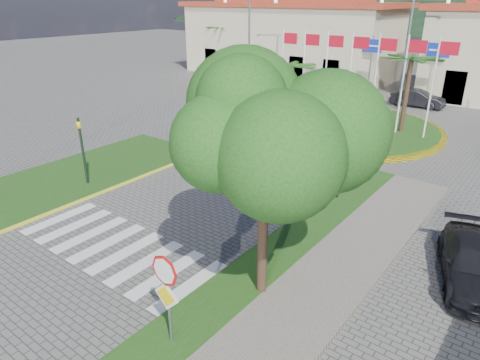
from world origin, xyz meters
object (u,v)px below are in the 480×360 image
Objects in this scene: roundabout_island at (341,127)px; car_dark_b at (418,98)px; deciduous_tree at (265,121)px; white_van at (275,83)px; car_dark_a at (317,88)px; car_side_right at (474,263)px; stop_sign at (166,287)px.

roundabout_island is 9.61m from car_dark_b.
roundabout_island is 1.87× the size of deciduous_tree.
roundabout_island is at bearing 107.91° from deciduous_tree.
deciduous_tree is 1.70× the size of car_dark_b.
car_dark_a is at bearing -73.95° from white_van.
white_van is 4.08m from car_dark_a.
car_dark_a is (-6.34, 8.50, 0.45)m from roundabout_island.
white_van is 1.27× the size of car_dark_a.
car_side_right is (16.51, -21.12, -0.01)m from car_dark_a.
deciduous_tree is 28.48m from car_dark_a.
deciduous_tree is 27.00m from car_dark_b.
stop_sign is 31.95m from white_van.
roundabout_island is at bearing -118.65° from white_van.
car_dark_b is at bearing 78.00° from roundabout_island.
car_side_right is (20.56, -20.61, -0.03)m from white_van.
white_van is 1.16× the size of car_dark_b.
stop_sign is at bearing -142.45° from white_van.
white_van is 12.46m from car_dark_b.
deciduous_tree is 1.58× the size of car_side_right.
car_dark_a is (-11.83, 25.50, -4.55)m from deciduous_tree.
white_van is 1.09× the size of car_side_right.
deciduous_tree reaches higher than white_van.
car_dark_b is at bearing 95.63° from stop_sign.
car_dark_a is at bearing 126.69° from roundabout_island.
white_van is at bearing 122.43° from deciduous_tree.
roundabout_island reaches higher than stop_sign.
car_dark_b is (-3.50, 26.39, -4.51)m from deciduous_tree.
stop_sign is 0.72× the size of car_dark_a.
car_dark_a is at bearing 95.81° from car_dark_b.
stop_sign is 29.59m from car_dark_b.
car_dark_a is 0.92× the size of car_dark_b.
car_dark_a is 0.86× the size of car_side_right.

